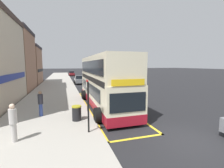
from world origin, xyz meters
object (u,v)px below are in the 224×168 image
double_decker_bus (103,83)px  litter_bin (77,113)px  pedestrian_further_back (41,102)px  bus_stop_sign (88,102)px  parked_car_maroon_ahead (72,73)px  parked_car_grey_across (80,80)px  pedestrian_waiting_near_sign (13,121)px

double_decker_bus → litter_bin: bearing=-127.1°
double_decker_bus → pedestrian_further_back: (-4.95, -1.90, -0.96)m
double_decker_bus → bus_stop_sign: double_decker_bus is taller
parked_car_maroon_ahead → parked_car_grey_across: bearing=90.4°
bus_stop_sign → parked_car_maroon_ahead: (1.51, 46.72, -0.95)m
double_decker_bus → parked_car_maroon_ahead: double_decker_bus is taller
double_decker_bus → pedestrian_waiting_near_sign: 7.98m
pedestrian_further_back → parked_car_maroon_ahead: bearing=84.4°
pedestrian_waiting_near_sign → parked_car_maroon_ahead: bearing=84.0°
pedestrian_waiting_near_sign → litter_bin: 3.66m
double_decker_bus → litter_bin: size_ratio=11.81×
parked_car_maroon_ahead → pedestrian_further_back: bearing=84.0°
litter_bin → pedestrian_waiting_near_sign: bearing=-145.7°
parked_car_grey_across → parked_car_maroon_ahead: same height
double_decker_bus → litter_bin: 4.63m
pedestrian_waiting_near_sign → pedestrian_further_back: bearing=79.2°
parked_car_maroon_ahead → pedestrian_further_back: pedestrian_further_back is taller
pedestrian_waiting_near_sign → double_decker_bus: bearing=44.5°
double_decker_bus → parked_car_maroon_ahead: bearing=91.0°
parked_car_grey_across → pedestrian_further_back: pedestrian_further_back is taller
pedestrian_waiting_near_sign → litter_bin: pedestrian_waiting_near_sign is taller
double_decker_bus → pedestrian_waiting_near_sign: bearing=-135.5°
pedestrian_further_back → parked_car_grey_across: bearing=76.9°
bus_stop_sign → pedestrian_further_back: size_ratio=1.56×
pedestrian_further_back → litter_bin: (2.30, -1.61, -0.48)m
litter_bin → bus_stop_sign: bearing=-76.9°
pedestrian_further_back → bus_stop_sign: bearing=-52.3°
parked_car_maroon_ahead → litter_bin: 44.82m
double_decker_bus → litter_bin: (-2.65, -3.51, -1.45)m
bus_stop_sign → parked_car_grey_across: (1.82, 23.14, -0.95)m
pedestrian_waiting_near_sign → pedestrian_further_back: pedestrian_waiting_near_sign is taller
parked_car_grey_across → litter_bin: (-2.27, -21.20, -0.18)m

